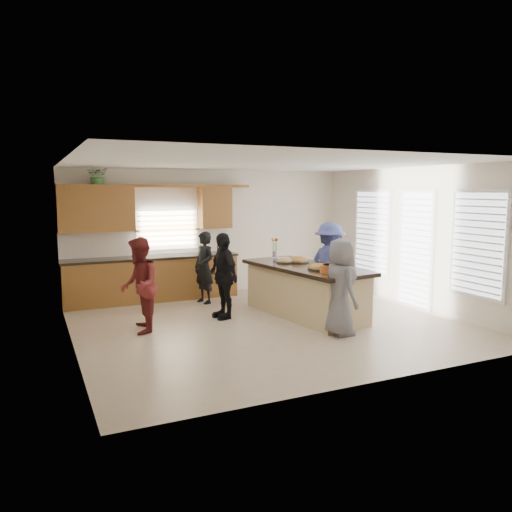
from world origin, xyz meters
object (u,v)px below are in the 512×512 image
woman_right_front (340,287)px  woman_left_mid (139,285)px  island (305,292)px  woman_left_back (204,267)px  woman_right_back (330,265)px  woman_left_front (223,276)px  salad_bowl (332,268)px

woman_right_front → woman_left_mid: bearing=67.4°
island → woman_left_back: woman_left_back is taller
woman_right_back → woman_left_front: bearing=83.7°
woman_left_mid → woman_left_front: (1.59, 0.31, -0.00)m
woman_left_back → woman_left_front: (-0.08, -1.32, 0.04)m
woman_left_front → woman_right_front: bearing=30.4°
salad_bowl → woman_right_back: size_ratio=0.25×
island → salad_bowl: size_ratio=6.70×
island → woman_right_front: size_ratio=1.80×
woman_left_front → woman_right_back: size_ratio=0.93×
woman_left_back → woman_right_back: (2.23, -1.31, 0.10)m
woman_left_front → woman_right_front: (1.34, -1.78, -0.00)m
island → woman_right_back: (0.85, 0.48, 0.40)m
woman_left_back → woman_right_front: woman_right_front is taller
woman_right_back → woman_right_front: bearing=145.0°
woman_left_mid → woman_left_front: 1.62m
salad_bowl → woman_right_back: 1.60m
woman_left_front → woman_right_front: size_ratio=1.00×
island → salad_bowl: salad_bowl is taller
salad_bowl → woman_left_front: woman_left_front is taller
island → woman_right_front: (-0.12, -1.32, 0.33)m
woman_left_back → woman_right_front: bearing=4.9°
woman_right_back → island: bearing=112.9°
woman_left_mid → woman_right_front: size_ratio=1.01×
island → woman_right_back: woman_right_back is taller
island → woman_left_mid: bearing=169.4°
woman_left_mid → woman_right_back: (3.90, 0.32, 0.06)m
salad_bowl → woman_right_back: (0.83, 1.36, -0.18)m
woman_right_back → woman_right_front: 2.04m
salad_bowl → woman_left_front: (-1.48, 1.34, -0.24)m
woman_left_mid → salad_bowl: bearing=83.0°
woman_left_mid → island: bearing=98.7°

